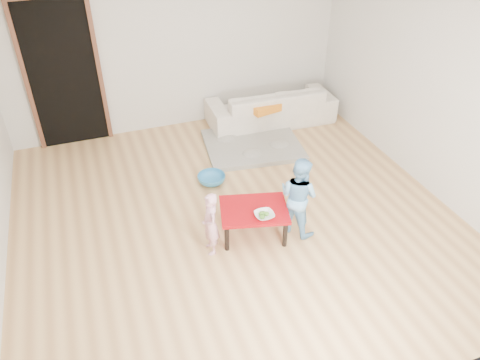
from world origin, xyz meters
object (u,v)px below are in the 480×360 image
bowl (264,215)px  child_blue (299,196)px  child_pink (210,224)px  sofa (271,106)px  basin (212,179)px  red_table (254,221)px

bowl → child_blue: (0.44, 0.09, 0.08)m
child_pink → child_blue: size_ratio=0.78×
sofa → basin: size_ratio=5.42×
bowl → red_table: bearing=105.5°
sofa → red_table: bearing=64.7°
sofa → bowl: 2.86m
red_table → bowl: size_ratio=3.54×
bowl → child_blue: size_ratio=0.22×
child_pink → basin: 1.31m
child_pink → basin: (0.38, 1.21, -0.31)m
child_blue → sofa: bearing=-46.4°
sofa → child_blue: (-0.75, -2.51, 0.18)m
bowl → child_blue: child_blue is taller
child_blue → red_table: bearing=50.3°
red_table → child_pink: bearing=-170.0°
sofa → basin: 1.91m
red_table → child_pink: (-0.52, -0.09, 0.18)m
sofa → child_pink: (-1.76, -2.51, 0.08)m
red_table → basin: (-0.14, 1.12, -0.13)m
child_blue → basin: child_blue is taller
red_table → child_blue: child_blue is taller
red_table → bowl: (0.05, -0.18, 0.21)m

